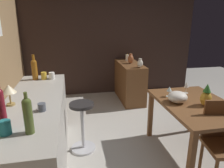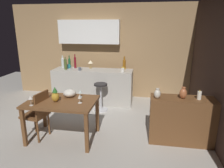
{
  "view_description": "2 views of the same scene",
  "coord_description": "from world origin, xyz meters",
  "px_view_note": "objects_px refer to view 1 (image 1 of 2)",
  "views": [
    {
      "loc": [
        -2.3,
        1.0,
        1.73
      ],
      "look_at": [
        0.36,
        0.48,
        0.88
      ],
      "focal_mm": 33.54,
      "sensor_mm": 36.0,
      "label": 1
    },
    {
      "loc": [
        1.31,
        -3.72,
        2.04
      ],
      "look_at": [
        0.6,
        0.43,
        0.83
      ],
      "focal_mm": 33.15,
      "sensor_mm": 36.0,
      "label": 2
    }
  ],
  "objects_px": {
    "wine_bottle_ruby": "(1,105)",
    "vase_copper": "(131,59)",
    "cup_white": "(52,76)",
    "cup_mustard": "(44,76)",
    "wine_bottle_amber": "(34,68)",
    "dining_table": "(196,110)",
    "wine_bottle_olive": "(28,114)",
    "sideboard_cabinet": "(129,82)",
    "counter_lamp": "(9,90)",
    "bar_stool": "(82,125)",
    "cup_slate": "(42,107)",
    "fruit_bowl": "(178,97)",
    "wine_glass_center": "(186,85)",
    "cup_teal": "(5,128)",
    "wine_glass_left": "(169,89)",
    "pillar_candle_tall": "(127,58)",
    "pineapple_centerpiece": "(206,96)",
    "chair_near_window": "(223,139)",
    "vase_ceramic_ivory": "(140,63)"
  },
  "relations": [
    {
      "from": "wine_bottle_ruby",
      "to": "vase_copper",
      "type": "height_order",
      "value": "wine_bottle_ruby"
    },
    {
      "from": "cup_white",
      "to": "cup_mustard",
      "type": "xyz_separation_m",
      "value": [
        -0.0,
        0.11,
        0.0
      ]
    },
    {
      "from": "wine_bottle_amber",
      "to": "vase_copper",
      "type": "relative_size",
      "value": 1.73
    },
    {
      "from": "dining_table",
      "to": "wine_bottle_olive",
      "type": "bearing_deg",
      "value": 109.36
    },
    {
      "from": "dining_table",
      "to": "sideboard_cabinet",
      "type": "height_order",
      "value": "sideboard_cabinet"
    },
    {
      "from": "counter_lamp",
      "to": "cup_white",
      "type": "bearing_deg",
      "value": -19.74
    },
    {
      "from": "wine_bottle_amber",
      "to": "wine_bottle_olive",
      "type": "xyz_separation_m",
      "value": [
        -1.53,
        -0.18,
        -0.01
      ]
    },
    {
      "from": "bar_stool",
      "to": "cup_slate",
      "type": "relative_size",
      "value": 6.38
    },
    {
      "from": "fruit_bowl",
      "to": "bar_stool",
      "type": "bearing_deg",
      "value": 74.26
    },
    {
      "from": "wine_glass_center",
      "to": "cup_teal",
      "type": "distance_m",
      "value": 2.28
    },
    {
      "from": "dining_table",
      "to": "vase_copper",
      "type": "relative_size",
      "value": 5.91
    },
    {
      "from": "bar_stool",
      "to": "fruit_bowl",
      "type": "distance_m",
      "value": 1.29
    },
    {
      "from": "cup_mustard",
      "to": "wine_glass_left",
      "type": "bearing_deg",
      "value": -110.11
    },
    {
      "from": "pillar_candle_tall",
      "to": "bar_stool",
      "type": "bearing_deg",
      "value": 150.07
    },
    {
      "from": "pineapple_centerpiece",
      "to": "cup_mustard",
      "type": "height_order",
      "value": "pineapple_centerpiece"
    },
    {
      "from": "cup_teal",
      "to": "cup_mustard",
      "type": "relative_size",
      "value": 1.11
    },
    {
      "from": "cup_white",
      "to": "chair_near_window",
      "type": "bearing_deg",
      "value": -125.83
    },
    {
      "from": "fruit_bowl",
      "to": "counter_lamp",
      "type": "xyz_separation_m",
      "value": [
        -0.11,
        1.88,
        0.25
      ]
    },
    {
      "from": "pillar_candle_tall",
      "to": "vase_ceramic_ivory",
      "type": "xyz_separation_m",
      "value": [
        -0.7,
        -0.07,
        0.01
      ]
    },
    {
      "from": "wine_glass_center",
      "to": "vase_copper",
      "type": "bearing_deg",
      "value": 9.88
    },
    {
      "from": "wine_bottle_amber",
      "to": "cup_teal",
      "type": "relative_size",
      "value": 2.9
    },
    {
      "from": "wine_glass_left",
      "to": "wine_bottle_amber",
      "type": "distance_m",
      "value": 1.88
    },
    {
      "from": "bar_stool",
      "to": "cup_white",
      "type": "distance_m",
      "value": 0.85
    },
    {
      "from": "wine_glass_left",
      "to": "vase_copper",
      "type": "height_order",
      "value": "vase_copper"
    },
    {
      "from": "bar_stool",
      "to": "vase_copper",
      "type": "height_order",
      "value": "vase_copper"
    },
    {
      "from": "cup_teal",
      "to": "cup_slate",
      "type": "height_order",
      "value": "cup_teal"
    },
    {
      "from": "wine_bottle_ruby",
      "to": "vase_ceramic_ivory",
      "type": "relative_size",
      "value": 2.09
    },
    {
      "from": "wine_glass_center",
      "to": "pineapple_centerpiece",
      "type": "relative_size",
      "value": 0.59
    },
    {
      "from": "dining_table",
      "to": "wine_bottle_ruby",
      "type": "height_order",
      "value": "wine_bottle_ruby"
    },
    {
      "from": "dining_table",
      "to": "cup_slate",
      "type": "bearing_deg",
      "value": 97.63
    },
    {
      "from": "bar_stool",
      "to": "pillar_candle_tall",
      "type": "xyz_separation_m",
      "value": [
        1.97,
        -1.13,
        0.53
      ]
    },
    {
      "from": "sideboard_cabinet",
      "to": "cup_white",
      "type": "xyz_separation_m",
      "value": [
        -1.23,
        1.52,
        0.54
      ]
    },
    {
      "from": "dining_table",
      "to": "cup_white",
      "type": "xyz_separation_m",
      "value": [
        0.88,
        1.78,
        0.3
      ]
    },
    {
      "from": "fruit_bowl",
      "to": "cup_slate",
      "type": "xyz_separation_m",
      "value": [
        -0.31,
        1.56,
        0.13
      ]
    },
    {
      "from": "pineapple_centerpiece",
      "to": "cup_teal",
      "type": "distance_m",
      "value": 2.13
    },
    {
      "from": "dining_table",
      "to": "pineapple_centerpiece",
      "type": "xyz_separation_m",
      "value": [
        -0.08,
        -0.05,
        0.21
      ]
    },
    {
      "from": "bar_stool",
      "to": "cup_slate",
      "type": "distance_m",
      "value": 0.94
    },
    {
      "from": "sideboard_cabinet",
      "to": "vase_ceramic_ivory",
      "type": "relative_size",
      "value": 6.1
    },
    {
      "from": "wine_bottle_amber",
      "to": "vase_ceramic_ivory",
      "type": "relative_size",
      "value": 1.98
    },
    {
      "from": "pineapple_centerpiece",
      "to": "cup_white",
      "type": "xyz_separation_m",
      "value": [
        0.96,
        1.83,
        0.09
      ]
    },
    {
      "from": "wine_glass_left",
      "to": "cup_white",
      "type": "relative_size",
      "value": 1.24
    },
    {
      "from": "cup_slate",
      "to": "wine_bottle_ruby",
      "type": "bearing_deg",
      "value": 128.44
    },
    {
      "from": "cup_white",
      "to": "fruit_bowl",
      "type": "bearing_deg",
      "value": -117.65
    },
    {
      "from": "pillar_candle_tall",
      "to": "cup_mustard",
      "type": "bearing_deg",
      "value": 132.47
    },
    {
      "from": "fruit_bowl",
      "to": "cup_slate",
      "type": "height_order",
      "value": "cup_slate"
    },
    {
      "from": "wine_glass_left",
      "to": "cup_white",
      "type": "bearing_deg",
      "value": 68.43
    },
    {
      "from": "chair_near_window",
      "to": "cup_slate",
      "type": "height_order",
      "value": "cup_slate"
    },
    {
      "from": "vase_copper",
      "to": "wine_bottle_amber",
      "type": "bearing_deg",
      "value": 124.56
    },
    {
      "from": "sideboard_cabinet",
      "to": "cup_white",
      "type": "distance_m",
      "value": 2.03
    },
    {
      "from": "cup_slate",
      "to": "sideboard_cabinet",
      "type": "bearing_deg",
      "value": -32.93
    }
  ]
}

